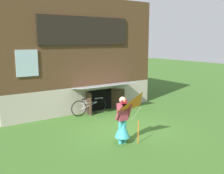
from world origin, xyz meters
name	(u,v)px	position (x,y,z in m)	size (l,w,h in m)	color
ground_plane	(123,130)	(0.00, 0.00, 0.00)	(60.00, 60.00, 0.00)	#386023
log_house	(63,54)	(0.00, 5.66, 2.73)	(7.85, 6.45, 5.45)	#ADA393
person	(122,124)	(-0.83, -1.07, 0.68)	(0.61, 0.52, 1.62)	teal
kite	(143,105)	(-0.41, -1.59, 1.38)	(1.11, 0.99, 1.76)	orange
bicycle_silver	(89,107)	(-0.10, 2.57, 0.39)	(1.77, 0.21, 0.81)	black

